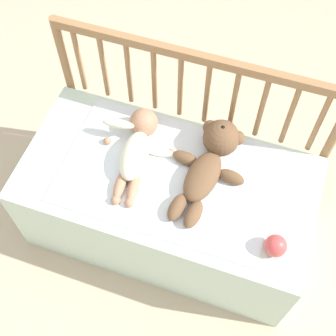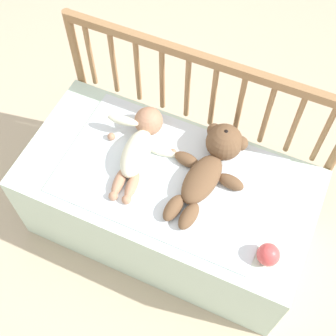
% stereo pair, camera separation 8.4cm
% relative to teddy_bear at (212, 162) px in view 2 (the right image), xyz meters
% --- Properties ---
extents(ground_plane, '(12.00, 12.00, 0.00)m').
position_rel_teddy_bear_xyz_m(ground_plane, '(-0.14, -0.10, -0.51)').
color(ground_plane, '#C6B293').
extents(crib_mattress, '(1.18, 0.59, 0.45)m').
position_rel_teddy_bear_xyz_m(crib_mattress, '(-0.14, -0.10, -0.28)').
color(crib_mattress, silver).
rests_on(crib_mattress, ground_plane).
extents(crib_rail, '(1.18, 0.04, 0.83)m').
position_rel_teddy_bear_xyz_m(crib_rail, '(-0.14, 0.22, 0.07)').
color(crib_rail, '#997047').
rests_on(crib_rail, ground_plane).
extents(blanket, '(0.84, 0.53, 0.01)m').
position_rel_teddy_bear_xyz_m(blanket, '(-0.15, -0.09, -0.05)').
color(blanket, white).
rests_on(blanket, crib_mattress).
extents(teddy_bear, '(0.31, 0.47, 0.15)m').
position_rel_teddy_bear_xyz_m(teddy_bear, '(0.00, 0.00, 0.00)').
color(teddy_bear, brown).
rests_on(teddy_bear, crib_mattress).
extents(baby, '(0.33, 0.43, 0.12)m').
position_rel_teddy_bear_xyz_m(baby, '(-0.30, -0.03, -0.01)').
color(baby, '#EAEACC').
rests_on(baby, crib_mattress).
extents(toy_ball, '(0.08, 0.08, 0.08)m').
position_rel_teddy_bear_xyz_m(toy_ball, '(0.32, -0.26, -0.02)').
color(toy_ball, '#DB4C4C').
rests_on(toy_ball, crib_mattress).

